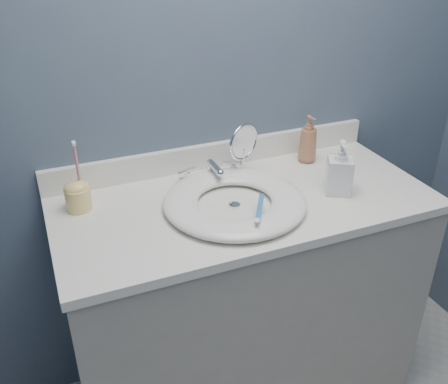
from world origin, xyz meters
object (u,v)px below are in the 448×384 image
makeup_mirror (243,148)px  toothbrush_holder (78,194)px  soap_bottle_clear (340,167)px  soap_bottle_amber (308,139)px

makeup_mirror → toothbrush_holder: toothbrush_holder is taller
soap_bottle_clear → toothbrush_holder: (-0.81, 0.21, -0.04)m
makeup_mirror → toothbrush_holder: size_ratio=0.87×
makeup_mirror → soap_bottle_amber: 0.27m
soap_bottle_amber → makeup_mirror: bearing=-175.1°
soap_bottle_amber → soap_bottle_clear: soap_bottle_clear is taller
soap_bottle_amber → toothbrush_holder: bearing=-178.1°
makeup_mirror → soap_bottle_amber: bearing=-16.5°
makeup_mirror → toothbrush_holder: 0.56m
makeup_mirror → soap_bottle_clear: 0.33m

